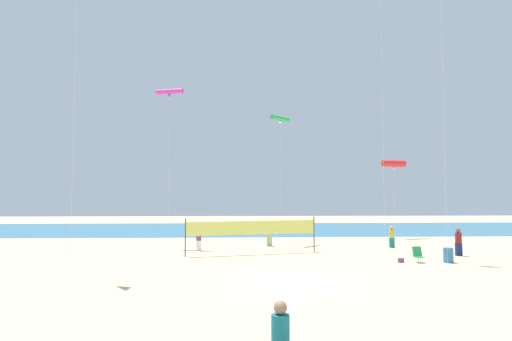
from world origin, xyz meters
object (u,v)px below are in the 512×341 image
(folding_beach_chair, at_px, (418,254))
(trash_barrel, at_px, (448,255))
(kite_magenta_tube, at_px, (170,92))
(beach_handbag, at_px, (401,260))
(beachgoer_plum_shirt, at_px, (199,239))
(beachgoer_maroon_shirt, at_px, (458,241))
(beachgoer_sage_shirt, at_px, (269,233))
(kite_green_tube, at_px, (280,119))
(kite_red_tube, at_px, (394,164))
(mother_figure, at_px, (280,339))
(volleyball_net, at_px, (252,229))
(beachgoer_mustard_shirt, at_px, (392,236))

(folding_beach_chair, bearing_deg, trash_barrel, -1.35)
(kite_magenta_tube, bearing_deg, folding_beach_chair, -27.61)
(beach_handbag, bearing_deg, trash_barrel, -2.39)
(beachgoer_plum_shirt, bearing_deg, beachgoer_maroon_shirt, 126.11)
(beachgoer_plum_shirt, bearing_deg, folding_beach_chair, 113.37)
(beachgoer_plum_shirt, relative_size, beachgoer_sage_shirt, 0.85)
(beachgoer_sage_shirt, height_order, kite_green_tube, kite_green_tube)
(beachgoer_plum_shirt, height_order, beachgoer_sage_shirt, beachgoer_sage_shirt)
(kite_red_tube, bearing_deg, mother_figure, -114.44)
(trash_barrel, bearing_deg, kite_red_tube, 81.04)
(mother_figure, height_order, beachgoer_plum_shirt, mother_figure)
(beach_handbag, bearing_deg, beachgoer_sage_shirt, 130.64)
(folding_beach_chair, relative_size, kite_green_tube, 0.09)
(volleyball_net, height_order, kite_green_tube, kite_green_tube)
(beachgoer_sage_shirt, distance_m, trash_barrel, 12.80)
(mother_figure, height_order, beach_handbag, mother_figure)
(kite_magenta_tube, bearing_deg, kite_green_tube, 11.26)
(beachgoer_sage_shirt, bearing_deg, beach_handbag, 129.91)
(beachgoer_plum_shirt, distance_m, beach_handbag, 13.39)
(beachgoer_plum_shirt, bearing_deg, beach_handbag, 111.51)
(beachgoer_sage_shirt, bearing_deg, folding_beach_chair, 133.94)
(mother_figure, distance_m, beach_handbag, 17.58)
(beachgoer_mustard_shirt, relative_size, folding_beach_chair, 1.81)
(volleyball_net, height_order, kite_magenta_tube, kite_magenta_tube)
(mother_figure, bearing_deg, volleyball_net, 112.58)
(beachgoer_sage_shirt, xyz_separation_m, beachgoer_maroon_shirt, (11.76, -5.61, -0.04))
(beachgoer_mustard_shirt, xyz_separation_m, beachgoer_maroon_shirt, (2.76, -4.33, 0.09))
(folding_beach_chair, xyz_separation_m, kite_red_tube, (3.97, 14.26, 6.32))
(trash_barrel, height_order, volleyball_net, volleyball_net)
(beachgoer_sage_shirt, bearing_deg, volleyball_net, 71.13)
(mother_figure, relative_size, kite_red_tube, 0.24)
(beachgoer_maroon_shirt, bearing_deg, beachgoer_mustard_shirt, -107.55)
(kite_red_tube, bearing_deg, beachgoer_mustard_shirt, -112.09)
(beachgoer_mustard_shirt, xyz_separation_m, volleyball_net, (-10.43, -3.09, 0.79))
(beachgoer_sage_shirt, distance_m, beach_handbag, 10.79)
(beachgoer_mustard_shirt, height_order, folding_beach_chair, beachgoer_mustard_shirt)
(beachgoer_maroon_shirt, height_order, kite_magenta_tube, kite_magenta_tube)
(beachgoer_plum_shirt, bearing_deg, trash_barrel, 115.28)
(folding_beach_chair, relative_size, volleyball_net, 0.10)
(beachgoer_sage_shirt, height_order, beach_handbag, beachgoer_sage_shirt)
(beachgoer_plum_shirt, xyz_separation_m, kite_green_tube, (6.15, 4.36, 9.29))
(beachgoer_sage_shirt, relative_size, folding_beach_chair, 2.06)
(trash_barrel, bearing_deg, volleyball_net, 160.68)
(mother_figure, relative_size, volleyball_net, 0.20)
(volleyball_net, bearing_deg, mother_figure, -90.13)
(trash_barrel, bearing_deg, mother_figure, -126.29)
(trash_barrel, relative_size, kite_red_tube, 0.12)
(volleyball_net, bearing_deg, trash_barrel, -19.32)
(beach_handbag, relative_size, kite_red_tube, 0.04)
(beachgoer_maroon_shirt, height_order, kite_red_tube, kite_red_tube)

